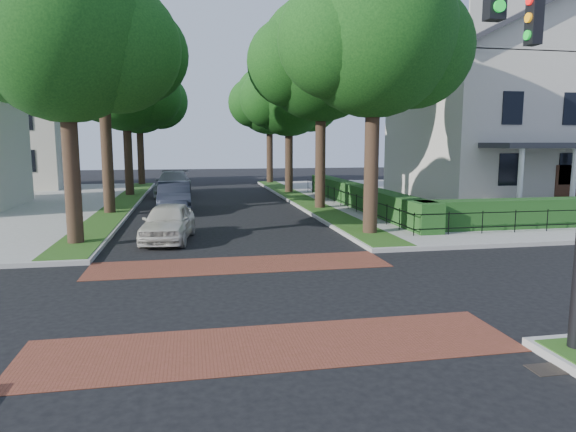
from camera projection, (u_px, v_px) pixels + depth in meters
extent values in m
plane|color=black|center=(253.00, 295.00, 12.51)|extent=(120.00, 120.00, 0.00)
cube|color=gray|center=(507.00, 196.00, 34.57)|extent=(30.00, 30.00, 0.15)
cube|color=brown|center=(240.00, 265.00, 15.62)|extent=(9.00, 2.20, 0.01)
cube|color=brown|center=(274.00, 346.00, 9.40)|extent=(9.00, 2.20, 0.01)
cube|color=black|center=(549.00, 369.00, 8.44)|extent=(0.65, 0.45, 0.01)
cube|color=#234E16|center=(302.00, 199.00, 32.05)|extent=(1.60, 29.80, 0.02)
cube|color=#234E16|center=(122.00, 203.00, 30.06)|extent=(1.60, 29.80, 0.02)
cylinder|color=black|center=(372.00, 139.00, 19.78)|extent=(0.56, 0.56, 7.35)
sphere|color=#0E360F|center=(374.00, 34.00, 19.22)|extent=(6.20, 6.20, 6.20)
sphere|color=#0E360F|center=(413.00, 48.00, 19.89)|extent=(4.65, 4.65, 4.65)
sphere|color=#0E360F|center=(336.00, 40.00, 18.79)|extent=(4.34, 4.34, 4.34)
sphere|color=#0E360F|center=(364.00, 29.00, 20.68)|extent=(4.03, 4.03, 4.03)
cylinder|color=black|center=(321.00, 136.00, 27.53)|extent=(0.56, 0.56, 7.70)
sphere|color=#0E360F|center=(321.00, 58.00, 26.95)|extent=(6.60, 6.60, 6.60)
sphere|color=#0E360F|center=(352.00, 68.00, 27.64)|extent=(4.95, 4.95, 4.95)
sphere|color=#0E360F|center=(291.00, 63.00, 26.49)|extent=(4.62, 4.62, 4.62)
sphere|color=#0E360F|center=(316.00, 54.00, 28.50)|extent=(4.29, 4.29, 4.29)
cylinder|color=black|center=(289.00, 145.00, 36.36)|extent=(0.56, 0.56, 6.65)
sphere|color=#0E360F|center=(289.00, 95.00, 35.86)|extent=(5.80, 5.80, 5.80)
sphere|color=#0E360F|center=(310.00, 101.00, 36.50)|extent=(4.35, 4.35, 4.35)
sphere|color=#0E360F|center=(269.00, 98.00, 35.44)|extent=(4.06, 4.06, 4.06)
sphere|color=#0E360F|center=(287.00, 89.00, 37.21)|extent=(3.77, 3.77, 3.77)
cylinder|color=black|center=(270.00, 143.00, 45.09)|extent=(0.56, 0.56, 7.00)
sphere|color=#0E360F|center=(269.00, 100.00, 44.55)|extent=(6.00, 6.00, 6.00)
sphere|color=#0E360F|center=(287.00, 105.00, 45.21)|extent=(4.50, 4.50, 4.50)
sphere|color=#0E360F|center=(253.00, 103.00, 44.13)|extent=(4.20, 4.20, 4.20)
sphere|color=#0E360F|center=(268.00, 95.00, 45.96)|extent=(3.90, 3.90, 3.90)
cylinder|color=black|center=(70.00, 144.00, 17.77)|extent=(0.56, 0.56, 7.00)
sphere|color=#0E360F|center=(63.00, 33.00, 17.24)|extent=(6.00, 6.00, 6.00)
sphere|color=#0E360F|center=(116.00, 48.00, 17.90)|extent=(4.50, 4.50, 4.50)
sphere|color=#0E360F|center=(14.00, 39.00, 16.81)|extent=(4.20, 4.20, 4.20)
sphere|color=#0E360F|center=(75.00, 27.00, 18.65)|extent=(3.90, 3.90, 3.90)
cylinder|color=black|center=(106.00, 132.00, 25.48)|extent=(0.56, 0.56, 8.05)
sphere|color=#0E360F|center=(101.00, 44.00, 24.87)|extent=(6.40, 6.40, 6.40)
sphere|color=#0E360F|center=(140.00, 54.00, 25.54)|extent=(4.80, 4.80, 4.80)
sphere|color=#0E360F|center=(66.00, 48.00, 24.42)|extent=(4.48, 4.48, 4.48)
sphere|color=#0E360F|center=(108.00, 39.00, 26.37)|extent=(4.16, 4.16, 4.16)
cylinder|color=black|center=(128.00, 144.00, 34.31)|extent=(0.56, 0.56, 6.86)
sphere|color=#0E360F|center=(125.00, 88.00, 33.79)|extent=(5.60, 5.60, 5.60)
sphere|color=#0E360F|center=(150.00, 95.00, 34.43)|extent=(4.20, 4.20, 4.20)
sphere|color=#0E360F|center=(103.00, 92.00, 33.38)|extent=(3.92, 3.92, 3.92)
sphere|color=#0E360F|center=(129.00, 83.00, 35.10)|extent=(3.64, 3.64, 3.64)
cylinder|color=black|center=(140.00, 142.00, 43.04)|extent=(0.56, 0.56, 7.14)
sphere|color=#0E360F|center=(138.00, 96.00, 42.50)|extent=(6.20, 6.20, 6.20)
sphere|color=#0E360F|center=(160.00, 101.00, 43.17)|extent=(4.65, 4.65, 4.65)
sphere|color=#0E360F|center=(119.00, 99.00, 42.06)|extent=(4.34, 4.34, 4.34)
sphere|color=#0E360F|center=(141.00, 91.00, 43.95)|extent=(4.03, 4.03, 4.03)
cube|color=#204518|center=(358.00, 196.00, 28.41)|extent=(1.00, 18.00, 1.20)
cube|color=beige|center=(511.00, 134.00, 30.70)|extent=(12.00, 10.00, 8.00)
cylinder|color=white|center=(520.00, 180.00, 23.28)|extent=(0.24, 0.24, 3.00)
cylinder|color=white|center=(574.00, 179.00, 23.79)|extent=(0.24, 0.24, 3.00)
cube|color=beige|center=(8.00, 146.00, 40.27)|extent=(9.00, 8.00, 6.50)
cube|color=brown|center=(34.00, 78.00, 38.48)|extent=(0.80, 0.80, 3.64)
cylinder|color=#0CB226|center=(500.00, 6.00, 7.68)|extent=(0.18, 0.05, 0.18)
cube|color=black|center=(534.00, 18.00, 9.76)|extent=(0.22, 0.28, 1.00)
cylinder|color=red|center=(529.00, 0.00, 9.69)|extent=(0.05, 0.18, 0.18)
cylinder|color=orange|center=(528.00, 18.00, 9.74)|extent=(0.05, 0.18, 0.18)
cylinder|color=#0CB226|center=(527.00, 35.00, 9.79)|extent=(0.05, 0.18, 0.18)
imported|color=beige|center=(168.00, 222.00, 19.37)|extent=(2.22, 4.38, 1.43)
imported|color=#202430|center=(174.00, 197.00, 27.42)|extent=(1.77, 4.88, 1.60)
imported|color=slate|center=(173.00, 184.00, 35.62)|extent=(2.52, 5.83, 1.67)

